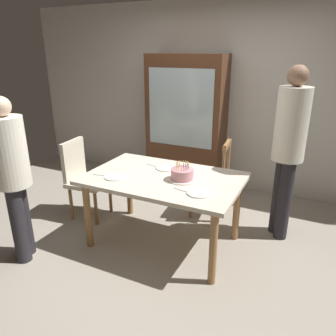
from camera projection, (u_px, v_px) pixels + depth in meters
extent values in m
plane|color=#9E9384|center=(164.00, 242.00, 3.48)|extent=(6.40, 6.40, 0.00)
cube|color=beige|center=(221.00, 98.00, 4.60)|extent=(6.40, 0.10, 2.60)
cube|color=beige|center=(163.00, 178.00, 3.23)|extent=(1.54, 0.99, 0.04)
cylinder|color=#9E7042|center=(88.00, 215.00, 3.29)|extent=(0.07, 0.07, 0.72)
cylinder|color=#9E7042|center=(213.00, 248.00, 2.75)|extent=(0.07, 0.07, 0.72)
cylinder|color=#9E7042|center=(129.00, 187.00, 3.96)|extent=(0.07, 0.07, 0.72)
cylinder|color=#9E7042|center=(237.00, 209.00, 3.42)|extent=(0.07, 0.07, 0.72)
cylinder|color=silver|center=(182.00, 179.00, 3.14)|extent=(0.28, 0.28, 0.01)
cylinder|color=#D18C93|center=(182.00, 174.00, 3.12)|extent=(0.22, 0.22, 0.10)
cylinder|color=#F2994C|center=(188.00, 167.00, 3.06)|extent=(0.01, 0.01, 0.05)
sphere|color=#FFC64C|center=(188.00, 164.00, 3.05)|extent=(0.01, 0.01, 0.01)
cylinder|color=#F2994C|center=(189.00, 166.00, 3.09)|extent=(0.01, 0.01, 0.05)
sphere|color=#FFC64C|center=(189.00, 163.00, 3.08)|extent=(0.01, 0.01, 0.01)
cylinder|color=#4C7FE5|center=(187.00, 165.00, 3.12)|extent=(0.01, 0.01, 0.05)
sphere|color=#FFC64C|center=(187.00, 162.00, 3.11)|extent=(0.01, 0.01, 0.01)
cylinder|color=#66CC72|center=(186.00, 164.00, 3.14)|extent=(0.01, 0.01, 0.05)
sphere|color=#FFC64C|center=(186.00, 161.00, 3.12)|extent=(0.01, 0.01, 0.01)
cylinder|color=#E54C4C|center=(183.00, 164.00, 3.14)|extent=(0.01, 0.01, 0.05)
sphere|color=#FFC64C|center=(183.00, 161.00, 3.13)|extent=(0.01, 0.01, 0.01)
cylinder|color=#D872CC|center=(180.00, 164.00, 3.14)|extent=(0.01, 0.01, 0.05)
sphere|color=#FFC64C|center=(180.00, 161.00, 3.13)|extent=(0.01, 0.01, 0.01)
cylinder|color=#F2994C|center=(178.00, 165.00, 3.13)|extent=(0.01, 0.01, 0.05)
sphere|color=#FFC64C|center=(178.00, 162.00, 3.12)|extent=(0.01, 0.01, 0.01)
cylinder|color=#F2994C|center=(176.00, 166.00, 3.11)|extent=(0.01, 0.01, 0.05)
sphere|color=#FFC64C|center=(176.00, 162.00, 3.09)|extent=(0.01, 0.01, 0.01)
cylinder|color=#66CC72|center=(176.00, 167.00, 3.08)|extent=(0.01, 0.01, 0.05)
sphere|color=#FFC64C|center=(176.00, 163.00, 3.06)|extent=(0.01, 0.01, 0.01)
cylinder|color=yellow|center=(178.00, 168.00, 3.05)|extent=(0.01, 0.01, 0.05)
sphere|color=#FFC64C|center=(178.00, 164.00, 3.04)|extent=(0.01, 0.01, 0.01)
cylinder|color=#66CC72|center=(181.00, 168.00, 3.03)|extent=(0.01, 0.01, 0.05)
sphere|color=#FFC64C|center=(181.00, 165.00, 3.02)|extent=(0.01, 0.01, 0.01)
cylinder|color=#E54C4C|center=(184.00, 168.00, 3.03)|extent=(0.01, 0.01, 0.05)
sphere|color=#FFC64C|center=(184.00, 165.00, 3.02)|extent=(0.01, 0.01, 0.01)
cylinder|color=#4C7FE5|center=(186.00, 168.00, 3.04)|extent=(0.01, 0.01, 0.05)
sphere|color=#FFC64C|center=(186.00, 165.00, 3.03)|extent=(0.01, 0.01, 0.01)
cylinder|color=white|center=(115.00, 177.00, 3.20)|extent=(0.22, 0.22, 0.01)
cylinder|color=white|center=(166.00, 168.00, 3.44)|extent=(0.22, 0.22, 0.01)
cylinder|color=white|center=(199.00, 193.00, 2.84)|extent=(0.22, 0.22, 0.01)
cube|color=silver|center=(101.00, 175.00, 3.25)|extent=(0.18, 0.04, 0.01)
cube|color=silver|center=(154.00, 166.00, 3.51)|extent=(0.18, 0.05, 0.01)
cube|color=silver|center=(182.00, 190.00, 2.90)|extent=(0.18, 0.05, 0.01)
cube|color=tan|center=(208.00, 180.00, 3.93)|extent=(0.49, 0.49, 0.05)
cylinder|color=#9E7042|center=(198.00, 191.00, 4.22)|extent=(0.04, 0.04, 0.42)
cylinder|color=#9E7042|center=(191.00, 202.00, 3.92)|extent=(0.04, 0.04, 0.42)
cylinder|color=#9E7042|center=(224.00, 194.00, 4.11)|extent=(0.04, 0.04, 0.42)
cylinder|color=#9E7042|center=(218.00, 206.00, 3.81)|extent=(0.04, 0.04, 0.42)
cylinder|color=#9E7042|center=(229.00, 158.00, 3.94)|extent=(0.04, 0.04, 0.50)
cylinder|color=#9E7042|center=(223.00, 168.00, 3.63)|extent=(0.04, 0.04, 0.50)
cube|color=#9E7042|center=(227.00, 145.00, 3.71)|extent=(0.08, 0.40, 0.06)
cube|color=beige|center=(90.00, 182.00, 3.88)|extent=(0.48, 0.48, 0.05)
cylinder|color=#9E7042|center=(96.00, 208.00, 3.76)|extent=(0.04, 0.04, 0.42)
cylinder|color=#9E7042|center=(110.00, 196.00, 4.06)|extent=(0.04, 0.04, 0.42)
cylinder|color=#9E7042|center=(71.00, 204.00, 3.87)|extent=(0.04, 0.04, 0.42)
cylinder|color=#9E7042|center=(87.00, 192.00, 4.17)|extent=(0.04, 0.04, 0.42)
cube|color=beige|center=(73.00, 161.00, 3.86)|extent=(0.09, 0.40, 0.50)
cylinder|color=#262328|center=(19.00, 226.00, 3.05)|extent=(0.14, 0.14, 0.77)
cylinder|color=#262328|center=(23.00, 219.00, 3.17)|extent=(0.14, 0.14, 0.77)
cylinder|color=silver|center=(9.00, 152.00, 2.87)|extent=(0.32, 0.32, 0.64)
sphere|color=beige|center=(0.00, 106.00, 2.73)|extent=(0.18, 0.18, 0.18)
cylinder|color=#262328|center=(279.00, 196.00, 3.54)|extent=(0.14, 0.14, 0.88)
cylinder|color=#262328|center=(284.00, 201.00, 3.42)|extent=(0.14, 0.14, 0.88)
cylinder|color=silver|center=(291.00, 125.00, 3.20)|extent=(0.32, 0.32, 0.74)
sphere|color=#8C664C|center=(298.00, 76.00, 3.04)|extent=(0.20, 0.20, 0.20)
cube|color=#56331E|center=(186.00, 123.00, 4.64)|extent=(1.10, 0.44, 1.90)
cube|color=silver|center=(180.00, 108.00, 4.36)|extent=(0.94, 0.01, 1.04)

